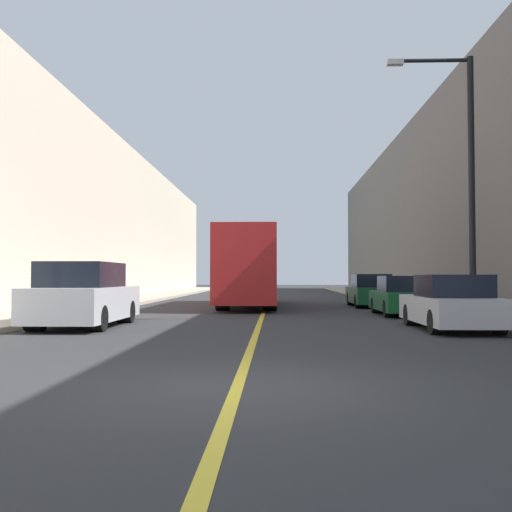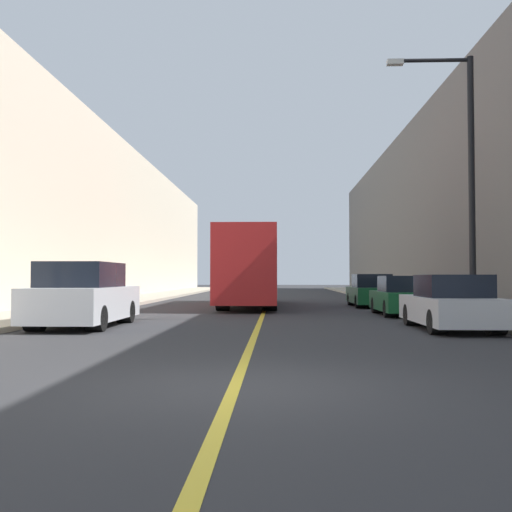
{
  "view_description": "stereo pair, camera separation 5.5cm",
  "coord_description": "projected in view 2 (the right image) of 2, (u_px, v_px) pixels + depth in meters",
  "views": [
    {
      "loc": [
        0.49,
        -7.65,
        1.4
      ],
      "look_at": [
        -0.19,
        12.89,
        2.12
      ],
      "focal_mm": 42.0,
      "sensor_mm": 36.0,
      "label": 1
    },
    {
      "loc": [
        0.55,
        -7.65,
        1.4
      ],
      "look_at": [
        -0.19,
        12.89,
        2.12
      ],
      "focal_mm": 42.0,
      "sensor_mm": 36.0,
      "label": 2
    }
  ],
  "objects": [
    {
      "name": "building_row_left",
      "position": [
        91.0,
        218.0,
        38.16
      ],
      "size": [
        4.0,
        72.0,
        10.3
      ],
      "primitive_type": "cube",
      "color": "beige",
      "rests_on": "ground"
    },
    {
      "name": "street_lamp_right",
      "position": [
        464.0,
        169.0,
        18.48
      ],
      "size": [
        2.67,
        0.24,
        8.1
      ],
      "color": "black",
      "rests_on": "sidewalk_right"
    },
    {
      "name": "car_right_far",
      "position": [
        371.0,
        292.0,
        28.22
      ],
      "size": [
        1.82,
        4.6,
        1.54
      ],
      "color": "#145128",
      "rests_on": "ground"
    },
    {
      "name": "ground_plane",
      "position": [
        235.0,
        387.0,
        7.61
      ],
      "size": [
        200.0,
        200.0,
        0.0
      ],
      "primitive_type": "plane",
      "color": "#2D2D30"
    },
    {
      "name": "car_right_near",
      "position": [
        451.0,
        305.0,
        15.84
      ],
      "size": [
        1.81,
        4.46,
        1.46
      ],
      "color": "silver",
      "rests_on": "ground"
    },
    {
      "name": "sidewalk_right",
      "position": [
        394.0,
        298.0,
        37.29
      ],
      "size": [
        3.12,
        72.0,
        0.16
      ],
      "primitive_type": "cube",
      "color": "#A89E8C",
      "rests_on": "ground"
    },
    {
      "name": "car_right_mid",
      "position": [
        403.0,
        297.0,
        21.87
      ],
      "size": [
        1.84,
        4.21,
        1.45
      ],
      "color": "#145128",
      "rests_on": "ground"
    },
    {
      "name": "bus",
      "position": [
        251.0,
        267.0,
        28.63
      ],
      "size": [
        2.53,
        12.07,
        3.49
      ],
      "color": "#AD1E1E",
      "rests_on": "ground"
    },
    {
      "name": "sidewalk_left",
      "position": [
        146.0,
        298.0,
        37.86
      ],
      "size": [
        3.12,
        72.0,
        0.16
      ],
      "primitive_type": "cube",
      "color": "#A89E8C",
      "rests_on": "ground"
    },
    {
      "name": "parked_suv_left",
      "position": [
        84.0,
        297.0,
        16.81
      ],
      "size": [
        2.03,
        4.82,
        1.81
      ],
      "color": "silver",
      "rests_on": "ground"
    },
    {
      "name": "building_row_right",
      "position": [
        450.0,
        205.0,
        37.37
      ],
      "size": [
        4.0,
        72.0,
        11.75
      ],
      "primitive_type": "cube",
      "color": "#66605B",
      "rests_on": "ground"
    },
    {
      "name": "road_center_line",
      "position": [
        269.0,
        299.0,
        37.57
      ],
      "size": [
        0.16,
        72.0,
        0.01
      ],
      "primitive_type": "cube",
      "color": "gold",
      "rests_on": "ground"
    }
  ]
}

